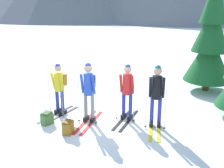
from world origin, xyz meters
The scene contains 8 objects.
ground_plane centered at (0.00, 0.00, 0.00)m, with size 400.00×400.00×0.00m, color white.
skier_in_yellow centered at (-1.58, -0.12, 0.94)m, with size 0.60×1.65×1.68m.
skier_in_blue centered at (-0.46, -0.24, 1.05)m, with size 0.61×1.74×1.84m.
skier_in_red centered at (0.54, 0.34, 0.97)m, with size 0.61×1.66×1.75m.
skier_in_black centered at (1.48, 0.19, 1.04)m, with size 0.72×1.74×1.86m.
pine_tree_mid centered at (2.49, 4.23, 2.06)m, with size 1.87×1.87×4.51m.
backpack_on_snow_front centered at (-1.52, -0.93, 0.19)m, with size 0.33×0.38×0.38m.
backpack_on_snow_beside centered at (-0.62, -1.20, 0.19)m, with size 0.29×0.36×0.38m.
Camera 1 is at (3.27, -7.07, 3.66)m, focal length 44.45 mm.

